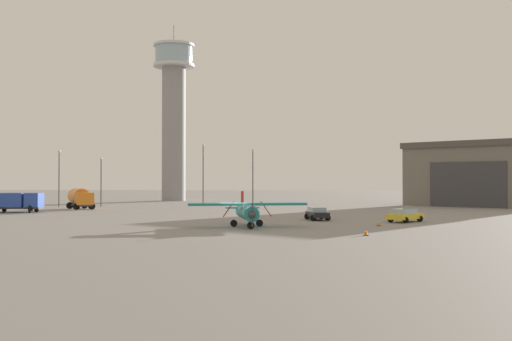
{
  "coord_description": "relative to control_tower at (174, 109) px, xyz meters",
  "views": [
    {
      "loc": [
        3.46,
        -54.7,
        4.3
      ],
      "look_at": [
        1.35,
        27.09,
        5.59
      ],
      "focal_mm": 42.22,
      "sensor_mm": 36.0,
      "label": 1
    }
  ],
  "objects": [
    {
      "name": "truck_box_blue",
      "position": [
        -13.47,
        -45.57,
        -17.44
      ],
      "size": [
        6.68,
        3.31,
        2.59
      ],
      "rotation": [
        0.0,
        0.0,
        0.03
      ],
      "color": "#38383D",
      "rests_on": "ground_plane"
    },
    {
      "name": "traffic_cone_near_right",
      "position": [
        27.59,
        -77.26,
        -18.69
      ],
      "size": [
        0.36,
        0.36,
        0.55
      ],
      "color": "black",
      "rests_on": "ground_plane"
    },
    {
      "name": "ground_plane",
      "position": [
        16.82,
        -69.34,
        -18.97
      ],
      "size": [
        400.0,
        400.0,
        0.0
      ],
      "primitive_type": "plane",
      "color": "gray"
    },
    {
      "name": "light_post_west",
      "position": [
        -7.3,
        -27.5,
        -14.16
      ],
      "size": [
        0.44,
        0.44,
        7.99
      ],
      "color": "#38383D",
      "rests_on": "ground_plane"
    },
    {
      "name": "truck_fuel_tanker_orange",
      "position": [
        -7.96,
        -36.05,
        -17.3
      ],
      "size": [
        5.1,
        6.05,
        3.04
      ],
      "rotation": [
        0.0,
        0.0,
        5.29
      ],
      "color": "#38383D",
      "rests_on": "ground_plane"
    },
    {
      "name": "traffic_cone_near_left",
      "position": [
        30.31,
        -67.49,
        -18.67
      ],
      "size": [
        0.36,
        0.36,
        0.6
      ],
      "color": "black",
      "rests_on": "ground_plane"
    },
    {
      "name": "light_post_north",
      "position": [
        8.93,
        -24.52,
        -12.91
      ],
      "size": [
        0.44,
        0.44,
        10.38
      ],
      "color": "#38383D",
      "rests_on": "ground_plane"
    },
    {
      "name": "light_post_east",
      "position": [
        -13.8,
        -28.53,
        -13.57
      ],
      "size": [
        0.44,
        0.44,
        9.12
      ],
      "color": "#38383D",
      "rests_on": "ground_plane"
    },
    {
      "name": "airplane_teal",
      "position": [
        18.01,
        -68.83,
        -17.47
      ],
      "size": [
        10.93,
        8.55,
        3.21
      ],
      "rotation": [
        0.0,
        0.0,
        4.88
      ],
      "color": "teal",
      "rests_on": "ground_plane"
    },
    {
      "name": "car_yellow",
      "position": [
        33.88,
        -62.4,
        -18.22
      ],
      "size": [
        4.32,
        4.51,
        1.37
      ],
      "rotation": [
        0.0,
        0.0,
        0.84
      ],
      "color": "gold",
      "rests_on": "ground_plane"
    },
    {
      "name": "car_black",
      "position": [
        25.18,
        -59.35,
        -18.23
      ],
      "size": [
        2.68,
        4.29,
        1.37
      ],
      "rotation": [
        0.0,
        0.0,
        4.88
      ],
      "color": "black",
      "rests_on": "ground_plane"
    },
    {
      "name": "control_tower",
      "position": [
        0.0,
        0.0,
        0.0
      ],
      "size": [
        8.44,
        8.44,
        36.53
      ],
      "color": "gray",
      "rests_on": "ground_plane"
    },
    {
      "name": "hangar",
      "position": [
        57.94,
        -20.62,
        -13.66
      ],
      "size": [
        31.78,
        31.69,
        10.56
      ],
      "rotation": [
        0.0,
        0.0,
        -2.27
      ],
      "color": "#6B665B",
      "rests_on": "ground_plane"
    },
    {
      "name": "light_post_centre",
      "position": [
        17.29,
        -27.26,
        -13.41
      ],
      "size": [
        0.44,
        0.44,
        9.41
      ],
      "color": "#38383D",
      "rests_on": "ground_plane"
    }
  ]
}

